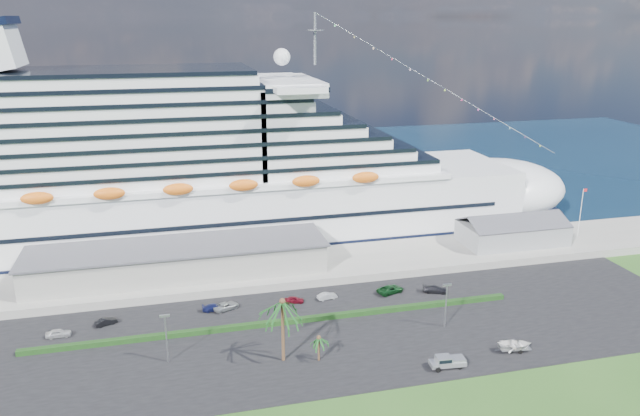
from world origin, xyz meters
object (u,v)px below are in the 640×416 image
object	(u,v)px
parked_car_3	(214,307)
pickup_truck	(447,361)
cruise_ship	(187,176)
boat_trailer	(515,345)

from	to	relation	value
parked_car_3	pickup_truck	world-z (taller)	pickup_truck
cruise_ship	parked_car_3	world-z (taller)	cruise_ship
pickup_truck	boat_trailer	distance (m)	13.18
cruise_ship	parked_car_3	xyz separation A→B (m)	(2.27, -39.50, -15.93)
parked_car_3	boat_trailer	xyz separation A→B (m)	(46.83, -27.23, 0.57)
parked_car_3	pickup_truck	distance (m)	44.53
cruise_ship	boat_trailer	bearing A→B (deg)	-53.65
cruise_ship	boat_trailer	xyz separation A→B (m)	(49.10, -66.73, -15.36)
pickup_truck	boat_trailer	bearing A→B (deg)	7.77
parked_car_3	boat_trailer	world-z (taller)	boat_trailer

